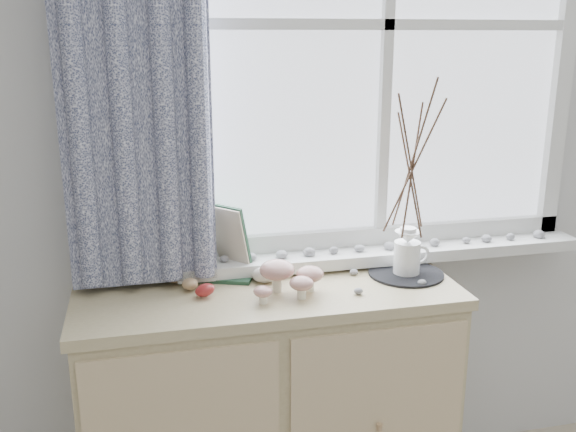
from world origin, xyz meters
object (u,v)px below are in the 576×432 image
at_px(toadstool_cluster, 288,276).
at_px(twig_pitcher, 412,163).
at_px(sideboard, 270,410).
at_px(botanical_book, 205,244).

xyz_separation_m(toadstool_cluster, twig_pitcher, (0.42, 0.07, 0.32)).
bearing_deg(toadstool_cluster, sideboard, 144.22).
height_order(sideboard, toadstool_cluster, toadstool_cluster).
xyz_separation_m(sideboard, toadstool_cluster, (0.05, -0.04, 0.48)).
relative_size(toadstool_cluster, twig_pitcher, 0.35).
height_order(botanical_book, toadstool_cluster, botanical_book).
bearing_deg(toadstool_cluster, twig_pitcher, 8.88).
distance_m(sideboard, toadstool_cluster, 0.49).
height_order(toadstool_cluster, twig_pitcher, twig_pitcher).
distance_m(sideboard, botanical_book, 0.59).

